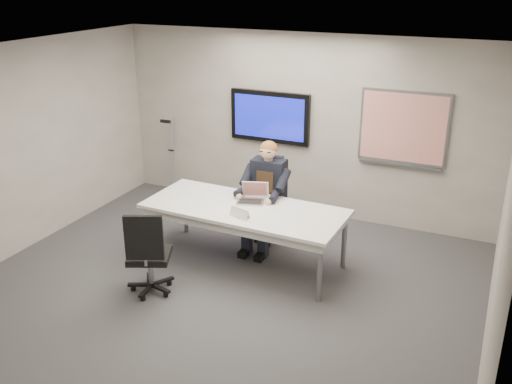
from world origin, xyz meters
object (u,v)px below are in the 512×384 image
at_px(office_chair_far, 270,220).
at_px(laptop, 252,196).
at_px(office_chair_near, 150,268).
at_px(conference_table, 244,214).
at_px(seated_person, 263,207).

xyz_separation_m(office_chair_far, laptop, (-0.02, -0.55, 0.57)).
distance_m(office_chair_far, office_chair_near, 2.07).
bearing_deg(conference_table, office_chair_far, 89.59).
bearing_deg(seated_person, office_chair_near, -114.50).
distance_m(office_chair_far, laptop, 0.79).
relative_size(office_chair_near, seated_person, 0.73).
bearing_deg(office_chair_far, conference_table, -95.22).
bearing_deg(conference_table, laptop, 90.55).
height_order(office_chair_far, laptop, laptop).
distance_m(office_chair_far, seated_person, 0.40).
xyz_separation_m(conference_table, office_chair_far, (0.03, 0.78, -0.41)).
bearing_deg(seated_person, office_chair_far, 89.57).
distance_m(seated_person, laptop, 0.39).
relative_size(office_chair_far, seated_person, 0.63).
relative_size(office_chair_far, office_chair_near, 0.86).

